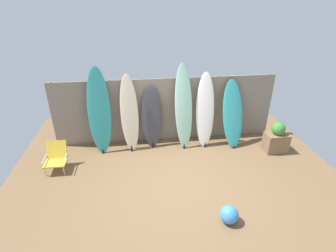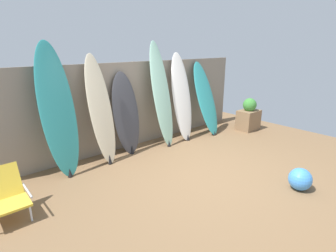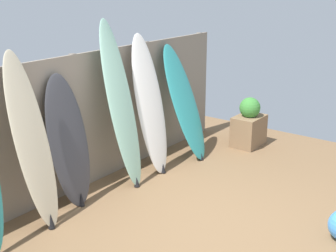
{
  "view_description": "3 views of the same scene",
  "coord_description": "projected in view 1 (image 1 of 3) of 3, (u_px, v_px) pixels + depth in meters",
  "views": [
    {
      "loc": [
        -0.8,
        -4.62,
        3.75
      ],
      "look_at": [
        -0.09,
        0.85,
        0.98
      ],
      "focal_mm": 28.0,
      "sensor_mm": 36.0,
      "label": 1
    },
    {
      "loc": [
        -3.1,
        -2.64,
        2.12
      ],
      "look_at": [
        -0.41,
        0.46,
        0.85
      ],
      "focal_mm": 28.0,
      "sensor_mm": 36.0,
      "label": 2
    },
    {
      "loc": [
        -3.94,
        -2.43,
        2.73
      ],
      "look_at": [
        0.36,
        0.81,
        1.0
      ],
      "focal_mm": 50.0,
      "sensor_mm": 36.0,
      "label": 3
    }
  ],
  "objects": [
    {
      "name": "beach_chair",
      "position": [
        56.0,
        156.0,
        6.2
      ],
      "size": [
        0.5,
        0.58,
        0.63
      ],
      "rotation": [
        0.0,
        0.0,
        -0.06
      ],
      "color": "silver",
      "rests_on": "ground"
    },
    {
      "name": "surfboard_teal_0",
      "position": [
        99.0,
        112.0,
        6.64
      ],
      "size": [
        0.59,
        0.57,
        2.22
      ],
      "color": "teal",
      "rests_on": "ground"
    },
    {
      "name": "fence_back",
      "position": [
        166.0,
        110.0,
        7.24
      ],
      "size": [
        6.08,
        0.11,
        1.8
      ],
      "color": "gray",
      "rests_on": "ground"
    },
    {
      "name": "planter_box",
      "position": [
        276.0,
        139.0,
        6.89
      ],
      "size": [
        0.57,
        0.41,
        0.83
      ],
      "color": "#846647",
      "rests_on": "ground"
    },
    {
      "name": "surfboard_cream_1",
      "position": [
        129.0,
        114.0,
        6.78
      ],
      "size": [
        0.51,
        0.56,
        2.0
      ],
      "color": "beige",
      "rests_on": "ground"
    },
    {
      "name": "surfboard_teal_5",
      "position": [
        233.0,
        114.0,
        7.06
      ],
      "size": [
        0.55,
        0.77,
        1.76
      ],
      "color": "teal",
      "rests_on": "ground"
    },
    {
      "name": "surfboard_charcoal_2",
      "position": [
        152.0,
        118.0,
        7.0
      ],
      "size": [
        0.58,
        0.43,
        1.64
      ],
      "color": "#38383D",
      "rests_on": "ground"
    },
    {
      "name": "surfboard_white_4",
      "position": [
        205.0,
        111.0,
        6.99
      ],
      "size": [
        0.55,
        0.61,
        1.99
      ],
      "color": "white",
      "rests_on": "ground"
    },
    {
      "name": "surfboard_seafoam_3",
      "position": [
        184.0,
        107.0,
        6.87
      ],
      "size": [
        0.5,
        0.61,
        2.23
      ],
      "color": "#9ED6BC",
      "rests_on": "ground"
    },
    {
      "name": "beach_ball",
      "position": [
        229.0,
        215.0,
        4.76
      ],
      "size": [
        0.34,
        0.34,
        0.34
      ],
      "primitive_type": "sphere",
      "color": "#3F8CE5",
      "rests_on": "ground"
    },
    {
      "name": "ground",
      "position": [
        177.0,
        182.0,
        5.87
      ],
      "size": [
        7.68,
        7.68,
        0.0
      ],
      "primitive_type": "plane",
      "color": "brown"
    }
  ]
}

